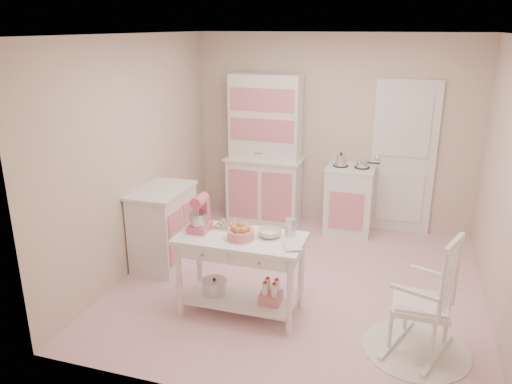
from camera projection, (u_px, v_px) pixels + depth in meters
room_shell at (304, 135)px, 4.93m from camera, size 3.84×3.84×2.62m
door at (403, 158)px, 6.55m from camera, size 0.82×0.05×2.04m
hutch at (265, 150)px, 6.88m from camera, size 1.06×0.50×2.08m
stove at (349, 200)px, 6.68m from camera, size 0.62×0.57×0.92m
base_cabinet at (163, 227)px, 5.78m from camera, size 0.54×0.84×0.92m
lace_rug at (416, 349)px, 4.33m from camera, size 0.92×0.92×0.01m
rocking_chair at (422, 294)px, 4.16m from camera, size 0.70×0.84×1.10m
work_table at (241, 275)px, 4.80m from camera, size 1.20×0.60×0.80m
stand_mixer at (199, 214)px, 4.75m from camera, size 0.20×0.28×0.34m
cookie_tray at (232, 227)px, 4.87m from camera, size 0.34×0.24×0.02m
bread_basket at (241, 234)px, 4.60m from camera, size 0.25×0.25×0.09m
mixing_bowl at (270, 233)px, 4.66m from camera, size 0.22×0.22×0.07m
metal_pitcher at (290, 227)px, 4.66m from camera, size 0.10×0.10×0.17m
recipe_book at (284, 247)px, 4.43m from camera, size 0.22×0.25×0.02m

